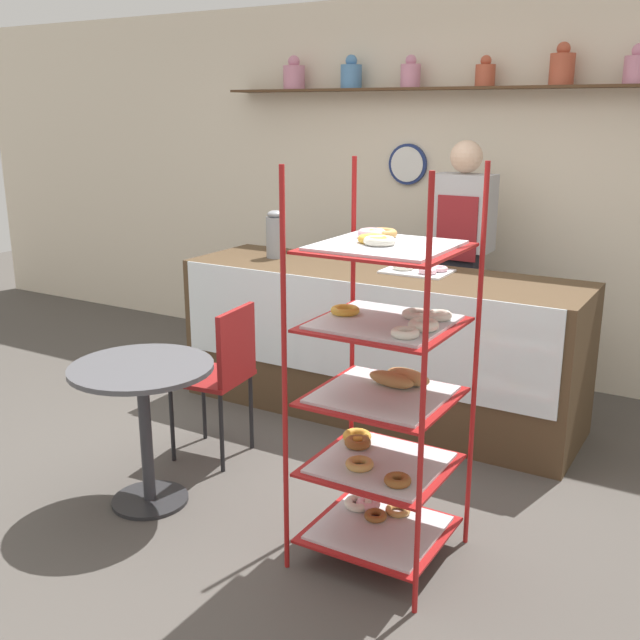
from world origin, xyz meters
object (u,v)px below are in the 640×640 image
(cafe_table, at_px, (144,400))
(cafe_chair, at_px, (223,367))
(pastry_rack, at_px, (383,391))
(person_worker, at_px, (461,257))
(donut_tray_counter, at_px, (417,269))
(coffee_carafe, at_px, (276,235))

(cafe_table, relative_size, cafe_chair, 0.83)
(cafe_table, xyz_separation_m, cafe_chair, (0.02, 0.60, -0.00))
(pastry_rack, xyz_separation_m, cafe_table, (-1.20, -0.19, -0.22))
(person_worker, distance_m, donut_tray_counter, 0.57)
(pastry_rack, xyz_separation_m, cafe_chair, (-1.18, 0.42, -0.23))
(pastry_rack, height_order, cafe_chair, pastry_rack)
(person_worker, bearing_deg, cafe_chair, -113.46)
(pastry_rack, distance_m, coffee_carafe, 2.17)
(pastry_rack, relative_size, cafe_chair, 1.95)
(person_worker, height_order, donut_tray_counter, person_worker)
(person_worker, relative_size, cafe_table, 2.36)
(coffee_carafe, bearing_deg, cafe_table, -78.54)
(cafe_chair, bearing_deg, donut_tray_counter, 143.69)
(pastry_rack, distance_m, donut_tray_counter, 1.65)
(cafe_chair, distance_m, donut_tray_counter, 1.37)
(pastry_rack, relative_size, donut_tray_counter, 4.25)
(cafe_chair, height_order, donut_tray_counter, donut_tray_counter)
(person_worker, distance_m, coffee_carafe, 1.27)
(donut_tray_counter, bearing_deg, person_worker, 82.14)
(cafe_table, bearing_deg, pastry_rack, 8.82)
(pastry_rack, distance_m, cafe_table, 1.23)
(cafe_chair, distance_m, coffee_carafe, 1.26)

